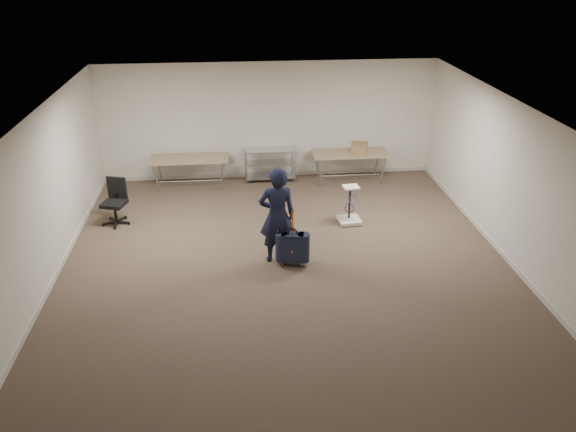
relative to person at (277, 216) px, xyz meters
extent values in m
plane|color=#433728|center=(0.14, -0.32, -0.89)|extent=(9.00, 9.00, 0.00)
plane|color=white|center=(0.14, 4.18, 0.51)|extent=(8.00, 0.00, 8.00)
plane|color=white|center=(0.14, -4.82, 0.51)|extent=(8.00, 0.00, 8.00)
plane|color=white|center=(-3.86, -0.32, 0.51)|extent=(0.00, 9.00, 9.00)
plane|color=white|center=(4.14, -0.32, 0.51)|extent=(0.00, 9.00, 9.00)
plane|color=white|center=(0.14, -0.32, 1.91)|extent=(8.00, 8.00, 0.00)
cube|color=beige|center=(0.14, 4.17, -0.84)|extent=(8.00, 0.02, 0.10)
cube|color=beige|center=(-3.85, -0.32, -0.84)|extent=(0.02, 9.00, 0.10)
cube|color=beige|center=(4.13, -0.32, -0.84)|extent=(0.02, 9.00, 0.10)
cube|color=#8E7857|center=(-1.76, 3.63, -0.18)|extent=(1.80, 0.75, 0.03)
cylinder|color=gray|center=(-1.76, 3.63, -0.74)|extent=(1.50, 0.02, 0.02)
cylinder|color=gray|center=(-2.51, 3.33, -0.54)|extent=(0.13, 0.04, 0.69)
cylinder|color=gray|center=(-1.01, 3.33, -0.54)|extent=(0.13, 0.04, 0.69)
cylinder|color=gray|center=(-2.51, 3.93, -0.54)|extent=(0.13, 0.04, 0.69)
cylinder|color=gray|center=(-1.01, 3.93, -0.54)|extent=(0.13, 0.04, 0.69)
cube|color=#8E7857|center=(2.04, 3.63, -0.18)|extent=(1.80, 0.75, 0.03)
cylinder|color=gray|center=(2.04, 3.63, -0.74)|extent=(1.50, 0.02, 0.02)
cylinder|color=gray|center=(1.29, 3.33, -0.54)|extent=(0.13, 0.04, 0.69)
cylinder|color=gray|center=(2.79, 3.33, -0.54)|extent=(0.13, 0.04, 0.69)
cylinder|color=gray|center=(1.29, 3.93, -0.54)|extent=(0.13, 0.04, 0.69)
cylinder|color=gray|center=(2.79, 3.93, -0.54)|extent=(0.13, 0.04, 0.69)
cylinder|color=#BBBEC2|center=(-0.46, 3.65, -0.49)|extent=(0.02, 0.02, 0.80)
cylinder|color=#BBBEC2|center=(0.74, 3.65, -0.49)|extent=(0.02, 0.02, 0.80)
cylinder|color=#BBBEC2|center=(-0.46, 4.10, -0.49)|extent=(0.02, 0.02, 0.80)
cylinder|color=#BBBEC2|center=(0.74, 4.10, -0.49)|extent=(0.02, 0.02, 0.80)
cube|color=#BBBEC2|center=(0.14, 3.88, -0.79)|extent=(1.20, 0.45, 0.02)
cube|color=#BBBEC2|center=(0.14, 3.88, -0.44)|extent=(1.20, 0.45, 0.02)
cube|color=#BBBEC2|center=(0.14, 3.88, -0.11)|extent=(1.20, 0.45, 0.01)
imported|color=black|center=(0.00, 0.00, 0.00)|extent=(0.67, 0.46, 1.78)
cube|color=black|center=(0.25, -0.23, -0.52)|extent=(0.42, 0.29, 0.53)
cube|color=black|center=(0.25, -0.21, -0.80)|extent=(0.37, 0.22, 0.03)
cylinder|color=black|center=(0.13, -0.21, -0.86)|extent=(0.04, 0.07, 0.07)
cylinder|color=black|center=(0.37, -0.25, -0.86)|extent=(0.04, 0.07, 0.07)
torus|color=black|center=(0.25, -0.23, -0.23)|extent=(0.17, 0.05, 0.17)
cube|color=#FE610D|center=(0.25, -0.21, -0.03)|extent=(0.04, 0.01, 0.41)
cylinder|color=black|center=(-3.18, 1.80, -0.85)|extent=(0.57, 0.57, 0.09)
cylinder|color=black|center=(-3.18, 1.80, -0.65)|extent=(0.06, 0.06, 0.38)
cube|color=black|center=(-3.18, 1.80, -0.44)|extent=(0.54, 0.54, 0.08)
cube|color=black|center=(-3.12, 2.00, -0.17)|extent=(0.40, 0.17, 0.46)
cube|color=beige|center=(1.60, 1.37, -0.84)|extent=(0.48, 0.48, 0.07)
cylinder|color=black|center=(1.43, 1.20, -0.87)|extent=(0.05, 0.05, 0.04)
cylinder|color=black|center=(1.60, 1.42, -0.45)|extent=(0.04, 0.04, 0.70)
cube|color=beige|center=(1.60, 1.37, -0.10)|extent=(0.33, 0.29, 0.04)
torus|color=#2246AC|center=(1.65, 1.30, -0.36)|extent=(0.23, 0.11, 0.22)
cube|color=#997A47|center=(2.24, 3.54, -0.02)|extent=(0.43, 0.37, 0.27)
camera|label=1|loc=(-0.69, -8.86, 4.27)|focal=35.00mm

